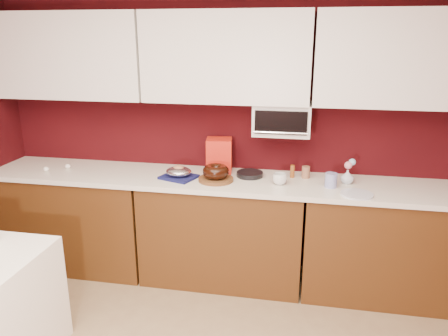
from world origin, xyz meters
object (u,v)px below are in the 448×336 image
toaster_oven (282,119)px  flower_vase (347,176)px  bundt_cake (216,171)px  coffee_mug (280,178)px  blue_jar (331,180)px  pandoro_box (219,155)px  foil_ham_nest (179,172)px

toaster_oven → flower_vase: bearing=-11.0°
bundt_cake → coffee_mug: (0.51, 0.01, -0.03)m
bundt_cake → flower_vase: 1.03m
toaster_oven → flower_vase: 0.68m
toaster_oven → blue_jar: 0.62m
bundt_cake → blue_jar: (0.89, 0.02, -0.02)m
toaster_oven → blue_jar: (0.40, -0.22, -0.42)m
pandoro_box → toaster_oven: bearing=-9.5°
bundt_cake → foil_ham_nest: (-0.31, 0.01, -0.03)m
bundt_cake → coffee_mug: bundt_cake is taller
bundt_cake → coffee_mug: 0.51m
flower_vase → coffee_mug: bearing=-166.5°
bundt_cake → pandoro_box: 0.26m
toaster_oven → coffee_mug: size_ratio=4.21×
coffee_mug → flower_vase: 0.53m
foil_ham_nest → blue_jar: (1.20, 0.01, 0.00)m
blue_jar → flower_vase: (0.13, 0.11, 0.01)m
bundt_cake → toaster_oven: bearing=25.7°
foil_ham_nest → bundt_cake: bearing=-2.2°
bundt_cake → foil_ham_nest: bearing=177.8°
bundt_cake → foil_ham_nest: bundt_cake is taller
bundt_cake → flower_vase: size_ratio=1.68×
bundt_cake → pandoro_box: pandoro_box is taller
bundt_cake → flower_vase: bearing=7.5°
foil_ham_nest → coffee_mug: (0.82, -0.00, -0.00)m
toaster_oven → foil_ham_nest: 0.93m
bundt_cake → coffee_mug: size_ratio=1.96×
coffee_mug → flower_vase: (0.52, 0.12, 0.01)m
pandoro_box → coffee_mug: (0.53, -0.24, -0.09)m
toaster_oven → bundt_cake: bearing=-154.3°
pandoro_box → flower_vase: (1.05, -0.11, -0.08)m
foil_ham_nest → pandoro_box: (0.29, 0.24, 0.09)m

